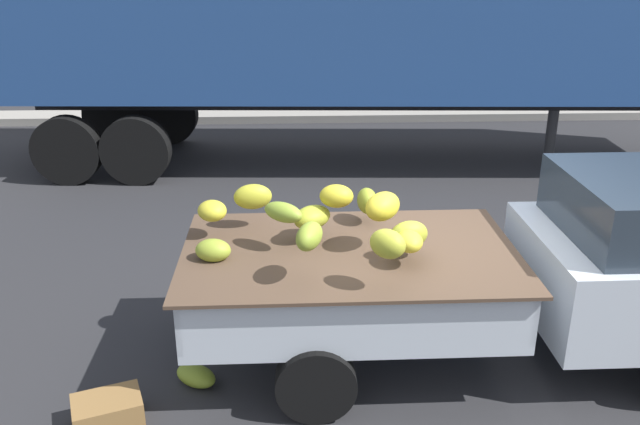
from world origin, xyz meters
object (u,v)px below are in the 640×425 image
pickup_truck (574,266)px  produce_crate (108,412)px  fallen_banana_bunch_near_tailgate (196,376)px  semi_trailer (360,11)px

pickup_truck → produce_crate: bearing=-168.3°
fallen_banana_bunch_near_tailgate → produce_crate: 0.79m
semi_trailer → fallen_banana_bunch_near_tailgate: semi_trailer is taller
pickup_truck → semi_trailer: (-1.33, 6.04, 1.65)m
pickup_truck → fallen_banana_bunch_near_tailgate: bearing=-174.5°
semi_trailer → produce_crate: size_ratio=23.28×
fallen_banana_bunch_near_tailgate → produce_crate: size_ratio=0.75×
semi_trailer → produce_crate: 7.74m
pickup_truck → fallen_banana_bunch_near_tailgate: size_ratio=12.90×
produce_crate → pickup_truck: bearing=12.0°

